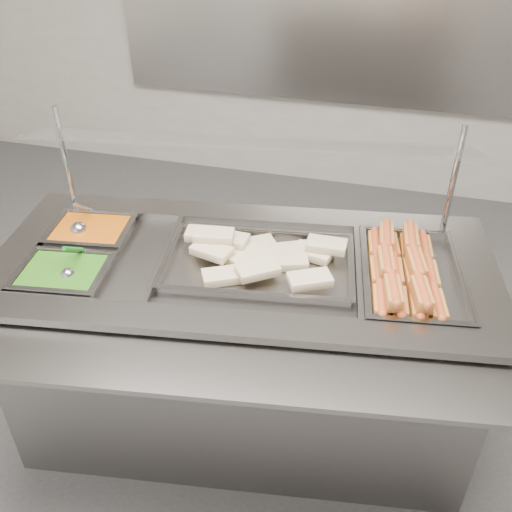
% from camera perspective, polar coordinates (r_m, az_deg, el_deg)
% --- Properties ---
extents(ground, '(6.00, 6.00, 0.00)m').
position_cam_1_polar(ground, '(2.25, -1.03, -22.33)').
color(ground, '#4B4B4D').
rests_on(ground, ground).
extents(back_panel, '(3.00, 0.04, 1.20)m').
position_cam_1_polar(back_panel, '(3.70, 10.19, 23.65)').
color(back_panel, '#9A9690').
rests_on(back_panel, ground).
extents(steam_counter, '(1.76, 0.97, 0.80)m').
position_cam_1_polar(steam_counter, '(2.15, -1.19, -9.13)').
color(steam_counter, slate).
rests_on(steam_counter, ground).
extents(tray_rail, '(1.61, 0.55, 0.05)m').
position_cam_1_polar(tray_rail, '(1.58, -3.58, -11.19)').
color(tray_rail, gray).
rests_on(tray_rail, steam_counter).
extents(sneeze_guard, '(1.49, 0.47, 0.39)m').
position_cam_1_polar(sneeze_guard, '(1.90, -0.66, 10.99)').
color(sneeze_guard, '#B8B8BD').
rests_on(sneeze_guard, steam_counter).
extents(pan_hotdogs, '(0.37, 0.53, 0.09)m').
position_cam_1_polar(pan_hotdogs, '(1.93, 15.24, -2.39)').
color(pan_hotdogs, gray).
rests_on(pan_hotdogs, steam_counter).
extents(pan_wraps, '(0.65, 0.44, 0.06)m').
position_cam_1_polar(pan_wraps, '(1.90, 0.27, -1.09)').
color(pan_wraps, gray).
rests_on(pan_wraps, steam_counter).
extents(pan_beans, '(0.29, 0.25, 0.09)m').
position_cam_1_polar(pan_beans, '(2.16, -16.09, 1.83)').
color(pan_beans, gray).
rests_on(pan_beans, steam_counter).
extents(pan_peas, '(0.29, 0.25, 0.09)m').
position_cam_1_polar(pan_peas, '(1.97, -18.63, -2.25)').
color(pan_peas, gray).
rests_on(pan_peas, steam_counter).
extents(hotdogs_in_buns, '(0.28, 0.48, 0.10)m').
position_cam_1_polar(hotdogs_in_buns, '(1.90, 14.50, -1.35)').
color(hotdogs_in_buns, '#9C6720').
rests_on(hotdogs_in_buns, pan_hotdogs).
extents(tortilla_wraps, '(0.56, 0.33, 0.08)m').
position_cam_1_polar(tortilla_wraps, '(1.91, 0.28, 0.16)').
color(tortilla_wraps, tan).
rests_on(tortilla_wraps, pan_wraps).
extents(ladle, '(0.06, 0.17, 0.14)m').
position_cam_1_polar(ladle, '(2.14, -17.27, 2.64)').
color(ladle, '#B6B6BB').
rests_on(ladle, pan_beans).
extents(serving_spoon, '(0.05, 0.16, 0.13)m').
position_cam_1_polar(serving_spoon, '(1.93, -18.19, -1.35)').
color(serving_spoon, '#B6B6BB').
rests_on(serving_spoon, pan_peas).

